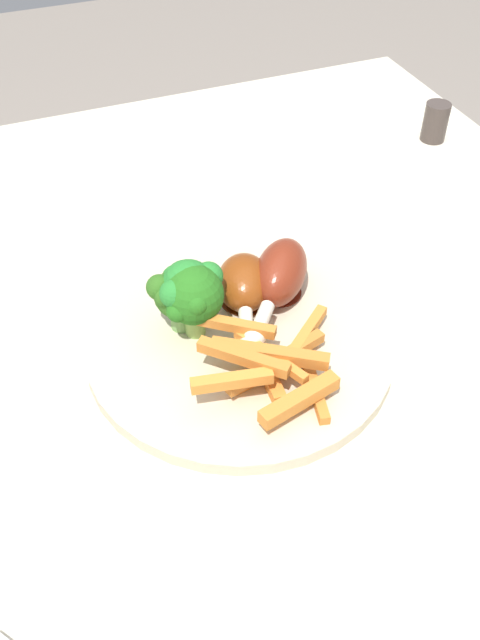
# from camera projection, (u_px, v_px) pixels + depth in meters

# --- Properties ---
(dining_table) EXTENTS (1.04, 0.89, 0.72)m
(dining_table) POSITION_uv_depth(u_px,v_px,m) (243.00, 464.00, 0.64)
(dining_table) COLOR beige
(dining_table) RESTS_ON ground_plane
(dinner_plate) EXTENTS (0.26, 0.26, 0.01)m
(dinner_plate) POSITION_uv_depth(u_px,v_px,m) (240.00, 342.00, 0.60)
(dinner_plate) COLOR beige
(dinner_plate) RESTS_ON dining_table
(broccoli_floret_front) EXTENTS (0.05, 0.05, 0.07)m
(broccoli_floret_front) POSITION_uv_depth(u_px,v_px,m) (193.00, 297.00, 0.57)
(broccoli_floret_front) COLOR #8EB555
(broccoli_floret_front) RESTS_ON dinner_plate
(broccoli_floret_middle) EXTENTS (0.04, 0.05, 0.06)m
(broccoli_floret_middle) POSITION_uv_depth(u_px,v_px,m) (179.00, 295.00, 0.58)
(broccoli_floret_middle) COLOR #76A659
(broccoli_floret_middle) RESTS_ON dinner_plate
(broccoli_floret_back) EXTENTS (0.05, 0.05, 0.07)m
(broccoli_floret_back) POSITION_uv_depth(u_px,v_px,m) (187.00, 287.00, 0.57)
(broccoli_floret_back) COLOR #89BD5F
(broccoli_floret_back) RESTS_ON dinner_plate
(carrot_fries_pile) EXTENTS (0.12, 0.14, 0.03)m
(carrot_fries_pile) POSITION_uv_depth(u_px,v_px,m) (272.00, 365.00, 0.55)
(carrot_fries_pile) COLOR orange
(carrot_fries_pile) RESTS_ON dinner_plate
(chicken_drumstick_near) EXTENTS (0.12, 0.10, 0.05)m
(chicken_drumstick_near) POSITION_uv_depth(u_px,v_px,m) (279.00, 276.00, 0.62)
(chicken_drumstick_near) COLOR #53180D
(chicken_drumstick_near) RESTS_ON dinner_plate
(chicken_drumstick_far) EXTENTS (0.12, 0.07, 0.04)m
(chicken_drumstick_far) POSITION_uv_depth(u_px,v_px,m) (244.00, 288.00, 0.61)
(chicken_drumstick_far) COLOR #572009
(chicken_drumstick_far) RESTS_ON dinner_plate
(pepper_shaker) EXTENTS (0.03, 0.03, 0.05)m
(pepper_shaker) POSITION_uv_depth(u_px,v_px,m) (435.00, 122.00, 0.84)
(pepper_shaker) COLOR #423833
(pepper_shaker) RESTS_ON dining_table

